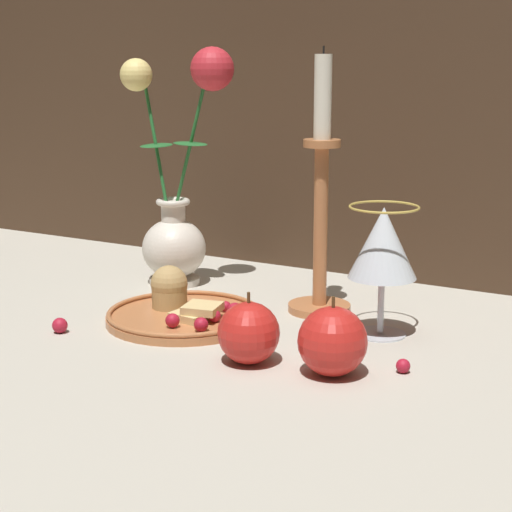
{
  "coord_description": "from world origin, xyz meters",
  "views": [
    {
      "loc": [
        0.54,
        -0.88,
        0.33
      ],
      "look_at": [
        0.04,
        -0.0,
        0.1
      ],
      "focal_mm": 60.0,
      "sensor_mm": 36.0,
      "label": 1
    }
  ],
  "objects_px": {
    "vase": "(178,201)",
    "apple_near_glass": "(249,333)",
    "plate_with_pastries": "(181,310)",
    "candlestick": "(321,214)",
    "apple_beside_vase": "(332,341)",
    "wine_glass": "(383,247)"
  },
  "relations": [
    {
      "from": "apple_beside_vase",
      "to": "apple_near_glass",
      "type": "bearing_deg",
      "value": -172.71
    },
    {
      "from": "plate_with_pastries",
      "to": "candlestick",
      "type": "xyz_separation_m",
      "value": [
        0.14,
        0.13,
        0.12
      ]
    },
    {
      "from": "plate_with_pastries",
      "to": "wine_glass",
      "type": "relative_size",
      "value": 1.25
    },
    {
      "from": "wine_glass",
      "to": "apple_near_glass",
      "type": "bearing_deg",
      "value": -118.6
    },
    {
      "from": "wine_glass",
      "to": "plate_with_pastries",
      "type": "bearing_deg",
      "value": -163.19
    },
    {
      "from": "plate_with_pastries",
      "to": "apple_beside_vase",
      "type": "xyz_separation_m",
      "value": [
        0.25,
        -0.08,
        0.02
      ]
    },
    {
      "from": "candlestick",
      "to": "vase",
      "type": "bearing_deg",
      "value": 174.45
    },
    {
      "from": "candlestick",
      "to": "apple_near_glass",
      "type": "bearing_deg",
      "value": -85.29
    },
    {
      "from": "apple_near_glass",
      "to": "plate_with_pastries",
      "type": "bearing_deg",
      "value": 149.09
    },
    {
      "from": "plate_with_pastries",
      "to": "apple_near_glass",
      "type": "relative_size",
      "value": 2.46
    },
    {
      "from": "plate_with_pastries",
      "to": "apple_beside_vase",
      "type": "relative_size",
      "value": 2.3
    },
    {
      "from": "wine_glass",
      "to": "apple_near_glass",
      "type": "xyz_separation_m",
      "value": [
        -0.09,
        -0.17,
        -0.08
      ]
    },
    {
      "from": "wine_glass",
      "to": "apple_near_glass",
      "type": "distance_m",
      "value": 0.2
    },
    {
      "from": "plate_with_pastries",
      "to": "wine_glass",
      "type": "distance_m",
      "value": 0.27
    },
    {
      "from": "wine_glass",
      "to": "apple_beside_vase",
      "type": "bearing_deg",
      "value": -87.89
    },
    {
      "from": "plate_with_pastries",
      "to": "apple_beside_vase",
      "type": "distance_m",
      "value": 0.26
    },
    {
      "from": "vase",
      "to": "apple_near_glass",
      "type": "height_order",
      "value": "vase"
    },
    {
      "from": "apple_beside_vase",
      "to": "wine_glass",
      "type": "bearing_deg",
      "value": 92.11
    },
    {
      "from": "vase",
      "to": "wine_glass",
      "type": "bearing_deg",
      "value": -12.49
    },
    {
      "from": "apple_near_glass",
      "to": "candlestick",
      "type": "bearing_deg",
      "value": 94.71
    },
    {
      "from": "vase",
      "to": "apple_near_glass",
      "type": "distance_m",
      "value": 0.37
    },
    {
      "from": "candlestick",
      "to": "apple_beside_vase",
      "type": "height_order",
      "value": "candlestick"
    }
  ]
}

